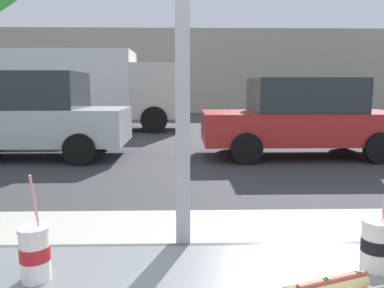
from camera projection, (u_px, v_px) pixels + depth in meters
name	position (u px, v px, depth m)	size (l,w,h in m)	color
ground_plane	(183.00, 150.00, 9.36)	(60.00, 60.00, 0.00)	#38383A
sidewalk_strip	(184.00, 274.00, 3.03)	(16.00, 2.80, 0.12)	#B2ADA3
window_wall	(183.00, 18.00, 1.27)	(2.69, 0.20, 2.90)	#423D38
building_facade_far	(183.00, 71.00, 22.86)	(28.00, 1.20, 4.94)	#A89E8E
soda_cup_left	(36.00, 252.00, 1.08)	(0.09, 0.09, 0.32)	white
soda_cup_right	(377.00, 244.00, 1.14)	(0.09, 0.09, 0.31)	white
hotdog_tray_near	(334.00, 287.00, 1.01)	(0.27, 0.18, 0.05)	silver
parked_car_silver	(30.00, 115.00, 8.24)	(4.22, 2.00, 1.86)	#BCBCC1
parked_car_red	(302.00, 117.00, 8.39)	(4.36, 1.99, 1.73)	red
box_truck	(87.00, 87.00, 13.52)	(6.61, 2.44, 2.80)	silver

